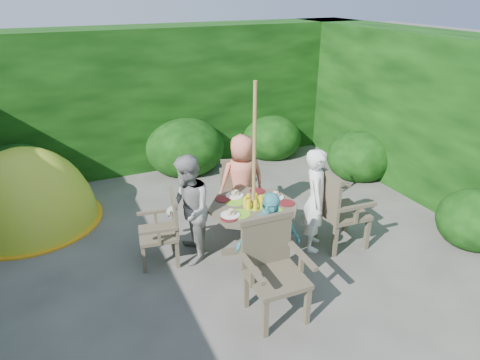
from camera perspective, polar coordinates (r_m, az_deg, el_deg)
name	(u,v)px	position (r m, az deg, el deg)	size (l,w,h in m)	color
ground	(226,279)	(5.14, -1.82, -13.07)	(60.00, 60.00, 0.00)	#4B4843
hedge_enclosure	(186,144)	(5.66, -7.26, 4.84)	(9.00, 9.00, 2.50)	black
patio_table	(254,214)	(5.32, 1.83, -4.50)	(1.39, 1.39, 0.79)	#40382A
parasol_pole	(254,174)	(5.08, 1.87, 0.86)	(0.04, 0.04, 2.20)	olive
garden_chair_right	(337,208)	(5.61, 12.83, -3.61)	(0.59, 0.66, 1.03)	#40382A
garden_chair_left	(164,228)	(5.29, -10.11, -6.34)	(0.53, 0.58, 0.86)	#40382A
garden_chair_back	(238,183)	(6.33, -0.27, -0.47)	(0.65, 0.61, 0.87)	#40382A
garden_chair_front	(273,267)	(4.43, 4.41, -11.51)	(0.62, 0.56, 1.01)	#40382A
child_right	(316,200)	(5.46, 10.07, -2.64)	(0.49, 0.32, 1.35)	white
child_left	(188,210)	(5.17, -6.92, -4.00)	(0.66, 0.52, 1.36)	gray
child_back	(242,180)	(5.98, 0.28, -0.01)	(0.64, 0.42, 1.31)	#DC765A
child_front	(268,245)	(4.62, 3.81, -8.59)	(0.72, 0.30, 1.23)	#54BAC4
dome_tent	(33,222)	(6.93, -25.86, -5.08)	(2.28, 2.28, 2.24)	#B8D729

